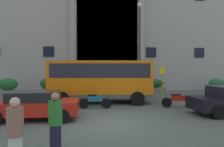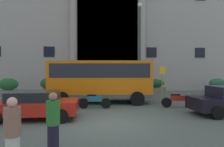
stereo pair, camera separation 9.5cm
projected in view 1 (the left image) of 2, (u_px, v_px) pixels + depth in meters
ground_plane at (108, 124)px, 8.75m from camera, size 80.00×64.00×0.12m
office_building_facade at (100, 13)px, 25.99m from camera, size 40.86×9.64×19.05m
orange_minibus at (101, 78)px, 14.18m from camera, size 7.03×3.12×2.89m
bus_stop_sign at (162, 79)px, 16.31m from camera, size 0.44×0.08×2.56m
hedge_planter_far_east at (217, 86)px, 20.03m from camera, size 1.73×0.99×1.45m
hedge_planter_far_west at (8, 87)px, 18.31m from camera, size 1.85×0.83×1.53m
hedge_planter_east at (48, 86)px, 18.85m from camera, size 1.50×0.85×1.54m
hedge_planter_entrance_left at (154, 87)px, 19.66m from camera, size 1.96×0.98×1.39m
parked_estate_mid at (35, 105)px, 9.41m from camera, size 4.04×2.10×1.29m
motorcycle_near_kerb at (178, 100)px, 12.31m from camera, size 2.05×0.55×0.89m
scooter_by_planter at (94, 101)px, 12.00m from camera, size 1.93×0.55×0.89m
pedestrian_man_red_shirt at (15, 135)px, 4.48m from camera, size 0.36×0.36×1.69m
pedestrian_woman_dark_dress at (55, 124)px, 5.37m from camera, size 0.36×0.36×1.70m
lamppost_plaza_centre at (140, 42)px, 17.70m from camera, size 0.40×0.40×8.13m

